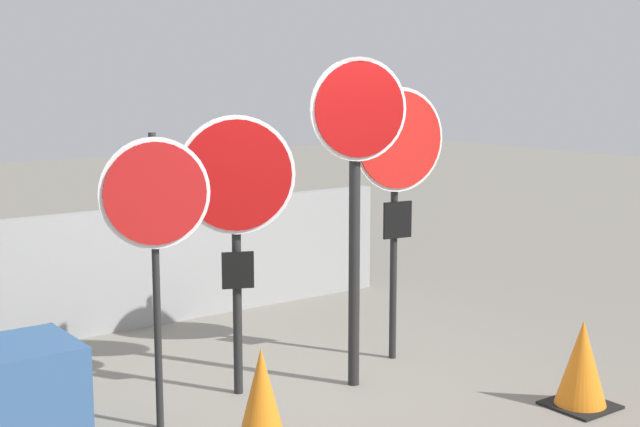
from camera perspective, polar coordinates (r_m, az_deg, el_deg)
ground_plane at (r=6.90m, az=-1.43°, el=-11.54°), size 40.00×40.00×0.00m
fence_back at (r=8.78m, az=-10.65°, el=-3.30°), size 5.36×0.12×1.16m
stop_sign_0 at (r=5.96m, az=-10.49°, el=0.24°), size 0.72×0.23×2.03m
stop_sign_1 at (r=6.56m, az=-5.35°, el=1.00°), size 0.82×0.37×2.12m
stop_sign_2 at (r=6.70m, az=2.40°, el=3.48°), size 0.75×0.23×2.54m
stop_sign_3 at (r=7.39m, az=5.02°, el=3.43°), size 0.86×0.17×2.34m
traffic_cone_0 at (r=6.84m, az=16.41°, el=-9.23°), size 0.45×0.45×0.65m
traffic_cone_1 at (r=5.72m, az=-3.76°, el=-12.10°), size 0.43×0.43×0.73m
storage_crate at (r=6.20m, az=-19.25°, el=-11.04°), size 0.85×0.71×0.69m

